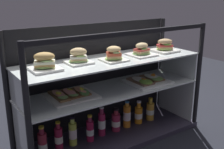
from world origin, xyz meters
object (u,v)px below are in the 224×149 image
at_px(plated_roll_sandwich_right_of_center, 45,63).
at_px(juice_bottle_front_right_end, 73,133).
at_px(plated_roll_sandwich_far_left, 142,51).
at_px(open_sandwich_tray_mid_left, 147,80).
at_px(juice_bottle_back_right, 90,130).
at_px(juice_bottle_back_center, 43,144).
at_px(juice_bottle_front_middle, 127,116).
at_px(plated_roll_sandwich_near_left_corner, 165,47).
at_px(open_sandwich_tray_far_left, 70,94).
at_px(plated_roll_sandwich_mid_left, 79,57).
at_px(juice_bottle_back_left, 59,138).
at_px(juice_bottle_front_second, 150,111).
at_px(juice_bottle_tucked_behind, 139,114).
at_px(plated_roll_sandwich_center, 114,55).
at_px(juice_bottle_near_post, 116,122).
at_px(juice_bottle_front_left_end, 102,123).

height_order(plated_roll_sandwich_right_of_center, juice_bottle_front_right_end, plated_roll_sandwich_right_of_center).
bearing_deg(plated_roll_sandwich_right_of_center, plated_roll_sandwich_far_left, -1.33).
bearing_deg(open_sandwich_tray_mid_left, juice_bottle_back_right, 176.36).
height_order(juice_bottle_back_center, juice_bottle_front_middle, juice_bottle_front_middle).
distance_m(plated_roll_sandwich_near_left_corner, juice_bottle_front_right_end, 1.04).
bearing_deg(juice_bottle_back_center, open_sandwich_tray_far_left, 4.71).
distance_m(plated_roll_sandwich_mid_left, juice_bottle_back_left, 0.61).
bearing_deg(open_sandwich_tray_mid_left, plated_roll_sandwich_far_left, 175.65).
bearing_deg(juice_bottle_front_second, juice_bottle_back_right, -178.16).
bearing_deg(juice_bottle_tucked_behind, juice_bottle_front_middle, -179.78).
xyz_separation_m(plated_roll_sandwich_center, open_sandwich_tray_far_left, (-0.33, 0.07, -0.26)).
bearing_deg(juice_bottle_near_post, juice_bottle_front_left_end, 179.16).
distance_m(plated_roll_sandwich_right_of_center, juice_bottle_front_second, 1.13).
distance_m(plated_roll_sandwich_far_left, juice_bottle_back_center, 1.02).
height_order(juice_bottle_front_right_end, juice_bottle_front_second, juice_bottle_front_right_end).
relative_size(plated_roll_sandwich_mid_left, plated_roll_sandwich_far_left, 0.87).
xyz_separation_m(juice_bottle_back_center, juice_bottle_back_left, (0.13, 0.02, -0.00)).
bearing_deg(plated_roll_sandwich_near_left_corner, juice_bottle_near_post, 174.16).
height_order(plated_roll_sandwich_center, juice_bottle_front_second, plated_roll_sandwich_center).
relative_size(juice_bottle_front_right_end, juice_bottle_back_right, 1.06).
distance_m(plated_roll_sandwich_far_left, open_sandwich_tray_far_left, 0.66).
bearing_deg(plated_roll_sandwich_right_of_center, open_sandwich_tray_mid_left, -1.56).
bearing_deg(juice_bottle_tucked_behind, juice_bottle_near_post, -179.02).
relative_size(juice_bottle_front_middle, juice_bottle_front_second, 1.12).
bearing_deg(plated_roll_sandwich_near_left_corner, juice_bottle_front_right_end, 176.86).
height_order(plated_roll_sandwich_center, juice_bottle_front_right_end, plated_roll_sandwich_center).
relative_size(plated_roll_sandwich_center, juice_bottle_front_right_end, 0.76).
bearing_deg(juice_bottle_front_second, plated_roll_sandwich_mid_left, 179.23).
bearing_deg(juice_bottle_front_left_end, juice_bottle_tucked_behind, 0.33).
relative_size(plated_roll_sandwich_mid_left, juice_bottle_front_middle, 0.75).
bearing_deg(plated_roll_sandwich_far_left, plated_roll_sandwich_near_left_corner, 1.23).
bearing_deg(juice_bottle_front_second, juice_bottle_front_right_end, 179.74).
xyz_separation_m(juice_bottle_back_right, juice_bottle_tucked_behind, (0.51, 0.03, -0.01)).
relative_size(open_sandwich_tray_mid_left, juice_bottle_back_left, 1.54).
bearing_deg(juice_bottle_front_left_end, juice_bottle_front_second, -0.67).
bearing_deg(juice_bottle_back_center, juice_bottle_tucked_behind, 1.47).
height_order(open_sandwich_tray_far_left, juice_bottle_tucked_behind, open_sandwich_tray_far_left).
relative_size(juice_bottle_back_left, juice_bottle_front_right_end, 0.96).
distance_m(plated_roll_sandwich_near_left_corner, juice_bottle_tucked_behind, 0.63).
bearing_deg(juice_bottle_back_center, plated_roll_sandwich_center, -5.47).
height_order(plated_roll_sandwich_right_of_center, open_sandwich_tray_mid_left, plated_roll_sandwich_right_of_center).
xyz_separation_m(plated_roll_sandwich_mid_left, juice_bottle_back_center, (-0.32, -0.02, -0.58)).
relative_size(plated_roll_sandwich_far_left, open_sandwich_tray_mid_left, 0.58).
bearing_deg(juice_bottle_front_second, plated_roll_sandwich_near_left_corner, -25.04).
bearing_deg(juice_bottle_back_center, juice_bottle_back_left, 7.92).
xyz_separation_m(juice_bottle_back_center, juice_bottle_front_left_end, (0.50, 0.02, 0.01)).
bearing_deg(juice_bottle_near_post, plated_roll_sandwich_far_left, -14.31).
bearing_deg(juice_bottle_back_center, juice_bottle_front_left_end, 2.34).
bearing_deg(juice_bottle_front_left_end, plated_roll_sandwich_near_left_corner, -4.71).
height_order(plated_roll_sandwich_center, juice_bottle_near_post, plated_roll_sandwich_center).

